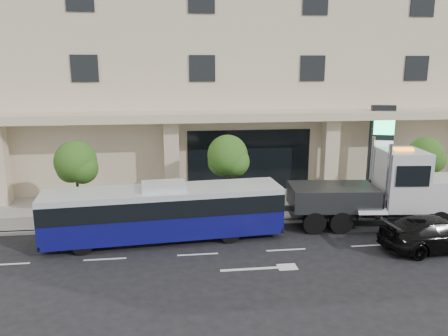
# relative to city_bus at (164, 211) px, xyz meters

# --- Properties ---
(ground) EXTENTS (120.00, 120.00, 0.00)m
(ground) POSITION_rel_city_bus_xyz_m (5.43, -0.38, -1.43)
(ground) COLOR black
(ground) RESTS_ON ground
(sidewalk) EXTENTS (120.00, 6.00, 0.15)m
(sidewalk) POSITION_rel_city_bus_xyz_m (5.43, 4.62, -1.36)
(sidewalk) COLOR gray
(sidewalk) RESTS_ON ground
(curb) EXTENTS (120.00, 0.30, 0.15)m
(curb) POSITION_rel_city_bus_xyz_m (5.43, 1.62, -1.36)
(curb) COLOR gray
(curb) RESTS_ON ground
(convention_center) EXTENTS (60.00, 17.60, 20.00)m
(convention_center) POSITION_rel_city_bus_xyz_m (5.43, 15.04, 8.54)
(convention_center) COLOR #C8B796
(convention_center) RESTS_ON ground
(tree_left) EXTENTS (2.27, 2.20, 4.22)m
(tree_left) POSITION_rel_city_bus_xyz_m (-4.54, 3.21, 1.68)
(tree_left) COLOR #422B19
(tree_left) RESTS_ON sidewalk
(tree_mid) EXTENTS (2.28, 2.20, 4.38)m
(tree_mid) POSITION_rel_city_bus_xyz_m (3.46, 3.21, 1.83)
(tree_mid) COLOR #422B19
(tree_mid) RESTS_ON sidewalk
(tree_right) EXTENTS (2.10, 2.00, 4.04)m
(tree_right) POSITION_rel_city_bus_xyz_m (14.96, 3.21, 1.60)
(tree_right) COLOR #422B19
(tree_right) RESTS_ON sidewalk
(city_bus) EXTENTS (11.27, 3.20, 2.82)m
(city_bus) POSITION_rel_city_bus_xyz_m (0.00, 0.00, 0.00)
(city_bus) COLOR black
(city_bus) RESTS_ON ground
(tow_truck) EXTENTS (9.94, 3.26, 4.51)m
(tow_truck) POSITION_rel_city_bus_xyz_m (11.15, 0.59, 0.42)
(tow_truck) COLOR #2D3033
(tow_truck) RESTS_ON ground
(black_sedan) EXTENTS (5.39, 2.54, 1.52)m
(black_sedan) POSITION_rel_city_bus_xyz_m (12.18, -2.63, -0.67)
(black_sedan) COLOR black
(black_sedan) RESTS_ON ground
(signage_pylon) EXTENTS (1.49, 0.85, 5.65)m
(signage_pylon) POSITION_rel_city_bus_xyz_m (13.45, 5.72, 1.59)
(signage_pylon) COLOR black
(signage_pylon) RESTS_ON sidewalk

